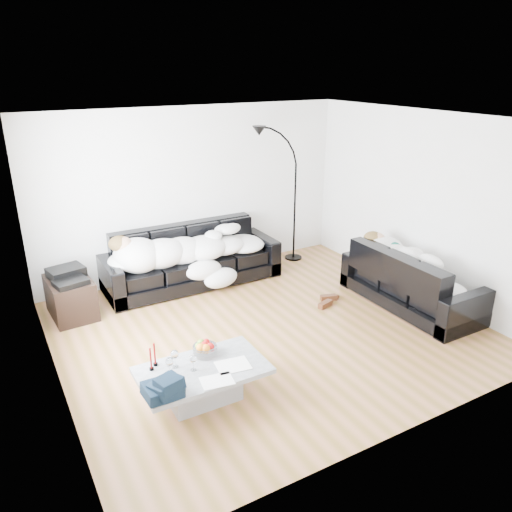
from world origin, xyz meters
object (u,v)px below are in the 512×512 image
sofa_back (192,257)px  wine_glass_a (175,359)px  sofa_right (411,278)px  stereo (67,275)px  coffee_table (203,384)px  wine_glass_b (170,366)px  shoes (327,301)px  candle_right (155,355)px  sleeper_right (413,263)px  fruit_bowl (205,348)px  floor_lamp (295,202)px  av_cabinet (71,297)px  sleeper_back (193,245)px  wine_glass_c (193,363)px  candle_left (151,359)px

sofa_back → wine_glass_a: (-1.25, -2.56, 0.03)m
sofa_right → stereo: size_ratio=4.53×
coffee_table → wine_glass_b: 0.42m
coffee_table → shoes: size_ratio=3.24×
sofa_right → candle_right: sofa_right is taller
sleeper_right → wine_glass_b: bearing=97.3°
coffee_table → wine_glass_a: (-0.23, 0.15, 0.28)m
fruit_bowl → floor_lamp: bearing=42.7°
fruit_bowl → av_cabinet: 2.49m
sleeper_back → fruit_bowl: sleeper_back is taller
wine_glass_a → av_cabinet: 2.45m
sofa_right → floor_lamp: 2.41m
sleeper_right → wine_glass_c: bearing=98.4°
stereo → shoes: bearing=-36.0°
sleeper_right → wine_glass_a: sleeper_right is taller
sleeper_back → wine_glass_b: bearing=-117.1°
sleeper_right → wine_glass_a: bearing=96.0°
shoes → av_cabinet: 3.48m
av_cabinet → floor_lamp: (3.75, 0.30, 0.74)m
wine_glass_b → shoes: bearing=21.5°
sleeper_right → av_cabinet: 4.63m
shoes → stereo: bearing=150.9°
sofa_right → candle_left: (-3.81, -0.31, 0.09)m
sleeper_right → coffee_table: bearing=98.8°
wine_glass_b → sofa_back: bearing=63.3°
sleeper_back → candle_left: (-1.47, -2.44, -0.16)m
coffee_table → wine_glass_c: (-0.09, 0.01, 0.27)m
sofa_right → wine_glass_a: sofa_right is taller
candle_right → shoes: 2.92m
sofa_back → candle_right: sofa_back is taller
stereo → coffee_table: bearing=-84.5°
coffee_table → candle_left: size_ratio=5.19×
coffee_table → av_cabinet: size_ratio=1.65×
wine_glass_a → stereo: (-0.57, 2.37, 0.13)m
coffee_table → wine_glass_c: bearing=173.0°
candle_left → av_cabinet: bearing=98.7°
stereo → wine_glass_b: bearing=-91.1°
sleeper_back → floor_lamp: floor_lamp is taller
sofa_back → candle_left: size_ratio=10.91×
sofa_back → av_cabinet: size_ratio=3.46×
coffee_table → av_cabinet: 2.65m
candle_left → av_cabinet: candle_left is taller
shoes → wine_glass_b: bearing=-163.7°
candle_left → stereo: (-0.35, 2.31, 0.10)m
candle_right → floor_lamp: floor_lamp is taller
stereo → wine_glass_c: bearing=-86.4°
wine_glass_b → av_cabinet: bearing=101.1°
sofa_right → candle_left: bearing=94.6°
wine_glass_b → floor_lamp: (3.26, 2.77, 0.55)m
candle_right → wine_glass_b: bearing=-72.6°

